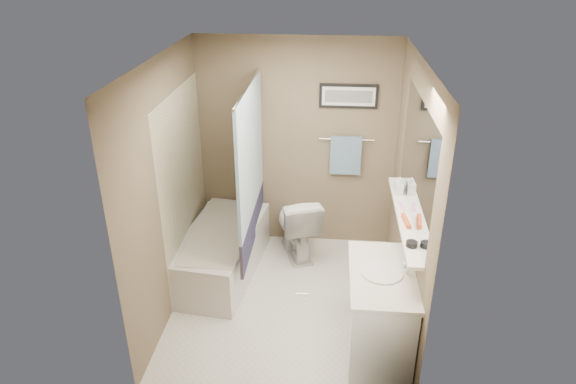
# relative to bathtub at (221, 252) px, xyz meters

# --- Properties ---
(ground) EXTENTS (2.50, 2.50, 0.00)m
(ground) POSITION_rel_bathtub_xyz_m (0.75, -0.46, -0.25)
(ground) COLOR silver
(ground) RESTS_ON ground
(ceiling) EXTENTS (2.20, 2.50, 0.04)m
(ceiling) POSITION_rel_bathtub_xyz_m (0.75, -0.46, 2.13)
(ceiling) COLOR white
(ceiling) RESTS_ON wall_back
(wall_back) EXTENTS (2.20, 0.04, 2.40)m
(wall_back) POSITION_rel_bathtub_xyz_m (0.75, 0.77, 0.95)
(wall_back) COLOR brown
(wall_back) RESTS_ON ground
(wall_front) EXTENTS (2.20, 0.04, 2.40)m
(wall_front) POSITION_rel_bathtub_xyz_m (0.75, -1.69, 0.95)
(wall_front) COLOR brown
(wall_front) RESTS_ON ground
(wall_left) EXTENTS (0.04, 2.50, 2.40)m
(wall_left) POSITION_rel_bathtub_xyz_m (-0.33, -0.46, 0.95)
(wall_left) COLOR brown
(wall_left) RESTS_ON ground
(wall_right) EXTENTS (0.04, 2.50, 2.40)m
(wall_right) POSITION_rel_bathtub_xyz_m (1.83, -0.46, 0.95)
(wall_right) COLOR brown
(wall_right) RESTS_ON ground
(tile_surround) EXTENTS (0.02, 1.55, 2.00)m
(tile_surround) POSITION_rel_bathtub_xyz_m (-0.34, 0.04, 0.75)
(tile_surround) COLOR beige
(tile_surround) RESTS_ON wall_left
(curtain_rod) EXTENTS (0.02, 1.55, 0.02)m
(curtain_rod) POSITION_rel_bathtub_xyz_m (0.35, 0.04, 1.80)
(curtain_rod) COLOR silver
(curtain_rod) RESTS_ON wall_left
(curtain_upper) EXTENTS (0.03, 1.45, 1.28)m
(curtain_upper) POSITION_rel_bathtub_xyz_m (0.35, 0.04, 1.15)
(curtain_upper) COLOR silver
(curtain_upper) RESTS_ON curtain_rod
(curtain_lower) EXTENTS (0.03, 1.45, 0.36)m
(curtain_lower) POSITION_rel_bathtub_xyz_m (0.35, 0.04, 0.33)
(curtain_lower) COLOR #292749
(curtain_lower) RESTS_ON curtain_rod
(mirror) EXTENTS (0.02, 1.60, 1.00)m
(mirror) POSITION_rel_bathtub_xyz_m (1.84, -0.61, 1.37)
(mirror) COLOR silver
(mirror) RESTS_ON wall_right
(shelf) EXTENTS (0.12, 1.60, 0.03)m
(shelf) POSITION_rel_bathtub_xyz_m (1.79, -0.61, 0.85)
(shelf) COLOR silver
(shelf) RESTS_ON wall_right
(towel_bar) EXTENTS (0.60, 0.02, 0.02)m
(towel_bar) POSITION_rel_bathtub_xyz_m (1.30, 0.75, 1.05)
(towel_bar) COLOR silver
(towel_bar) RESTS_ON wall_back
(towel) EXTENTS (0.34, 0.05, 0.44)m
(towel) POSITION_rel_bathtub_xyz_m (1.30, 0.73, 0.87)
(towel) COLOR #90B7D2
(towel) RESTS_ON towel_bar
(art_frame) EXTENTS (0.62, 0.02, 0.26)m
(art_frame) POSITION_rel_bathtub_xyz_m (1.30, 0.77, 1.53)
(art_frame) COLOR black
(art_frame) RESTS_ON wall_back
(art_mat) EXTENTS (0.56, 0.00, 0.20)m
(art_mat) POSITION_rel_bathtub_xyz_m (1.30, 0.76, 1.53)
(art_mat) COLOR white
(art_mat) RESTS_ON art_frame
(art_image) EXTENTS (0.50, 0.00, 0.13)m
(art_image) POSITION_rel_bathtub_xyz_m (1.30, 0.75, 1.53)
(art_image) COLOR #595959
(art_image) RESTS_ON art_mat
(door) EXTENTS (0.80, 0.02, 2.00)m
(door) POSITION_rel_bathtub_xyz_m (1.30, -1.70, 0.75)
(door) COLOR silver
(door) RESTS_ON wall_front
(door_handle) EXTENTS (0.10, 0.02, 0.02)m
(door_handle) POSITION_rel_bathtub_xyz_m (0.97, -1.65, 0.75)
(door_handle) COLOR silver
(door_handle) RESTS_ON door
(bathtub) EXTENTS (0.88, 1.57, 0.50)m
(bathtub) POSITION_rel_bathtub_xyz_m (0.00, 0.00, 0.00)
(bathtub) COLOR silver
(bathtub) RESTS_ON ground
(tub_rim) EXTENTS (0.56, 1.36, 0.02)m
(tub_rim) POSITION_rel_bathtub_xyz_m (-0.00, 0.00, 0.25)
(tub_rim) COLOR beige
(tub_rim) RESTS_ON bathtub
(toilet) EXTENTS (0.64, 0.84, 0.75)m
(toilet) POSITION_rel_bathtub_xyz_m (0.78, 0.45, 0.13)
(toilet) COLOR white
(toilet) RESTS_ON ground
(vanity) EXTENTS (0.52, 0.91, 0.80)m
(vanity) POSITION_rel_bathtub_xyz_m (1.60, -1.10, 0.15)
(vanity) COLOR white
(vanity) RESTS_ON ground
(countertop) EXTENTS (0.54, 0.96, 0.04)m
(countertop) POSITION_rel_bathtub_xyz_m (1.59, -1.10, 0.57)
(countertop) COLOR beige
(countertop) RESTS_ON vanity
(sink_basin) EXTENTS (0.34, 0.34, 0.01)m
(sink_basin) POSITION_rel_bathtub_xyz_m (1.58, -1.10, 0.60)
(sink_basin) COLOR silver
(sink_basin) RESTS_ON countertop
(faucet_spout) EXTENTS (0.02, 0.02, 0.10)m
(faucet_spout) POSITION_rel_bathtub_xyz_m (1.78, -1.10, 0.64)
(faucet_spout) COLOR silver
(faucet_spout) RESTS_ON countertop
(faucet_knob) EXTENTS (0.05, 0.05, 0.05)m
(faucet_knob) POSITION_rel_bathtub_xyz_m (1.78, -1.00, 0.62)
(faucet_knob) COLOR white
(faucet_knob) RESTS_ON countertop
(candle_bowl_near) EXTENTS (0.09, 0.09, 0.04)m
(candle_bowl_near) POSITION_rel_bathtub_xyz_m (1.79, -1.12, 0.89)
(candle_bowl_near) COLOR black
(candle_bowl_near) RESTS_ON shelf
(hair_brush_front) EXTENTS (0.07, 0.22, 0.04)m
(hair_brush_front) POSITION_rel_bathtub_xyz_m (1.79, -0.75, 0.89)
(hair_brush_front) COLOR #C7481C
(hair_brush_front) RESTS_ON shelf
(pink_comb) EXTENTS (0.05, 0.16, 0.01)m
(pink_comb) POSITION_rel_bathtub_xyz_m (1.79, -0.44, 0.87)
(pink_comb) COLOR pink
(pink_comb) RESTS_ON shelf
(glass_jar) EXTENTS (0.08, 0.08, 0.10)m
(glass_jar) POSITION_rel_bathtub_xyz_m (1.79, -0.09, 0.92)
(glass_jar) COLOR silver
(glass_jar) RESTS_ON shelf
(soap_bottle) EXTENTS (0.08, 0.08, 0.17)m
(soap_bottle) POSITION_rel_bathtub_xyz_m (1.79, -0.18, 0.95)
(soap_bottle) COLOR #999999
(soap_bottle) RESTS_ON shelf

